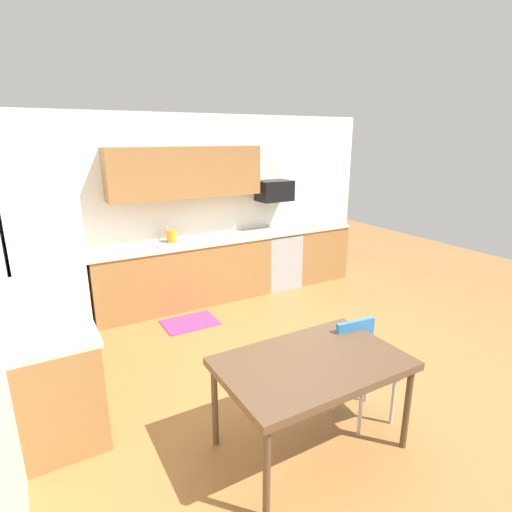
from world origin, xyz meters
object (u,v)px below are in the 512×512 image
object	(u,v)px
oven_range	(277,259)
microwave	(275,191)
refrigerator	(49,268)
chair_near_table	(361,362)
dining_table	(312,368)
kettle	(171,237)

from	to	relation	value
oven_range	microwave	xyz separation A→B (m)	(0.00, 0.10, 1.10)
refrigerator	oven_range	distance (m)	3.35
chair_near_table	dining_table	bearing A→B (deg)	-170.07
refrigerator	microwave	world-z (taller)	refrigerator
microwave	kettle	bearing A→B (deg)	-178.36
oven_range	dining_table	bearing A→B (deg)	-118.75
oven_range	kettle	bearing A→B (deg)	178.36
microwave	dining_table	xyz separation A→B (m)	(-1.77, -3.33, -0.85)
oven_range	refrigerator	bearing A→B (deg)	-178.62
dining_table	kettle	size ratio (longest dim) A/B	7.00
oven_range	chair_near_table	bearing A→B (deg)	-110.18
oven_range	dining_table	xyz separation A→B (m)	(-1.77, -3.23, 0.25)
chair_near_table	kettle	bearing A→B (deg)	100.67
oven_range	chair_near_table	world-z (taller)	oven_range
dining_table	kettle	distance (m)	3.30
oven_range	kettle	size ratio (longest dim) A/B	4.55
microwave	kettle	distance (m)	1.82
refrigerator	chair_near_table	xyz separation A→B (m)	(2.18, -3.04, -0.36)
oven_range	microwave	world-z (taller)	microwave
chair_near_table	kettle	distance (m)	3.27
refrigerator	dining_table	distance (m)	3.52
oven_range	microwave	size ratio (longest dim) A/B	1.69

